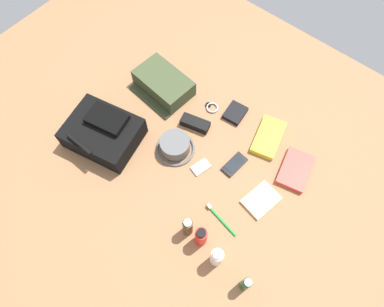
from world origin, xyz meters
name	(u,v)px	position (x,y,z in m)	size (l,w,h in m)	color
ground_plane	(192,158)	(0.00, 0.00, -0.01)	(2.64, 2.02, 0.02)	brown
backpack	(103,132)	(0.38, 0.19, 0.06)	(0.37, 0.32, 0.14)	black
toiletry_pouch	(163,84)	(0.36, -0.21, 0.04)	(0.30, 0.24, 0.09)	#384228
bucket_hat	(175,146)	(0.09, 0.02, 0.03)	(0.18, 0.18, 0.08)	#565656
shampoo_bottle	(246,284)	(-0.51, 0.30, 0.06)	(0.04, 0.04, 0.13)	#19471E
toothpaste_tube	(217,257)	(-0.37, 0.29, 0.07)	(0.05, 0.05, 0.15)	white
sunscreen_spray	(201,237)	(-0.27, 0.27, 0.07)	(0.05, 0.05, 0.14)	red
cologne_bottle	(188,227)	(-0.20, 0.27, 0.07)	(0.04, 0.04, 0.14)	#473319
paperback_novel	(295,170)	(-0.40, -0.25, 0.01)	(0.17, 0.22, 0.03)	red
travel_guidebook	(268,137)	(-0.22, -0.31, 0.01)	(0.16, 0.23, 0.03)	yellow
cell_phone	(234,164)	(-0.17, -0.09, 0.01)	(0.07, 0.13, 0.01)	black
media_player	(201,167)	(-0.06, 0.01, 0.01)	(0.07, 0.09, 0.01)	#B7B7BC
wristwatch	(212,107)	(0.10, -0.27, 0.01)	(0.07, 0.06, 0.01)	#99999E
toothbrush	(219,218)	(-0.27, 0.15, 0.01)	(0.18, 0.04, 0.02)	#198C33
wallet	(235,113)	(-0.01, -0.32, 0.01)	(0.09, 0.11, 0.02)	black
notepad	(261,200)	(-0.37, -0.03, 0.01)	(0.11, 0.15, 0.02)	beige
sunglasses_case	(195,123)	(0.10, -0.14, 0.02)	(0.14, 0.06, 0.04)	black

